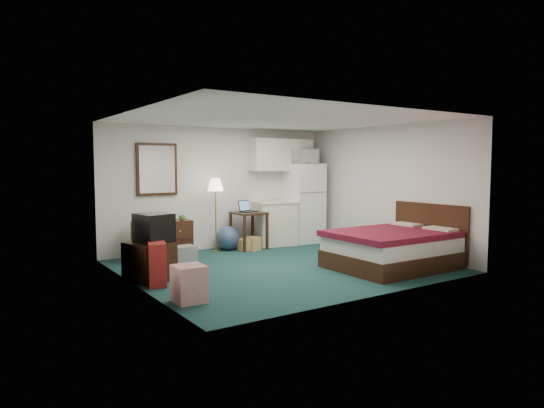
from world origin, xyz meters
TOP-DOWN VIEW (x-y plane):
  - floor at (0.00, 0.00)m, footprint 5.00×4.50m
  - ceiling at (0.00, 0.00)m, footprint 5.00×4.50m
  - walls at (0.00, 0.00)m, footprint 5.01×4.51m
  - mirror at (-1.35, 2.22)m, footprint 0.80×0.06m
  - upper_cabinets at (1.45, 2.08)m, footprint 1.50×0.35m
  - headboard at (2.46, -1.14)m, footprint 0.06×1.56m
  - dresser at (-1.45, 1.73)m, footprint 1.08×0.56m
  - floor_lamp at (-0.28, 1.88)m, footprint 0.35×0.35m
  - desk at (0.43, 1.78)m, footprint 0.62×0.62m
  - exercise_ball at (0.01, 1.91)m, footprint 0.61×0.61m
  - kitchen_counter at (1.17, 1.91)m, footprint 0.94×0.78m
  - fridge at (1.93, 1.88)m, footprint 0.76×0.76m
  - bed at (1.48, -1.14)m, footprint 1.97×1.54m
  - tv_stand at (-2.21, 0.29)m, footprint 0.73×0.76m
  - suitcase at (-2.24, -0.11)m, footprint 0.34×0.44m
  - retail_box at (-2.19, -1.14)m, footprint 0.39×0.39m
  - file_bin at (-1.28, 1.20)m, footprint 0.44×0.33m
  - cardboard_box_a at (0.28, 1.65)m, footprint 0.28×0.24m
  - cardboard_box_b at (0.42, 1.60)m, footprint 0.28×0.31m
  - laptop at (0.44, 1.79)m, footprint 0.40×0.36m
  - crt_tv at (-2.14, 0.27)m, footprint 0.58×0.60m
  - microwave at (1.91, 1.87)m, footprint 0.68×0.52m
  - book_a at (-1.69, 1.65)m, footprint 0.15×0.05m
  - book_b at (-1.51, 1.80)m, footprint 0.17×0.03m
  - mug at (-1.11, 1.60)m, footprint 0.12×0.09m

SIDE VIEW (x-z plane):
  - floor at x=0.00m, z-range -0.01..0.01m
  - cardboard_box_a at x=0.28m, z-range 0.00..0.23m
  - cardboard_box_b at x=0.42m, z-range 0.00..0.27m
  - file_bin at x=-1.28m, z-range 0.00..0.30m
  - retail_box at x=-2.19m, z-range 0.00..0.47m
  - exercise_ball at x=0.01m, z-range 0.00..0.49m
  - tv_stand at x=-2.21m, z-range 0.00..0.57m
  - bed at x=1.48m, z-range 0.00..0.62m
  - suitcase at x=-2.24m, z-range 0.00..0.63m
  - dresser at x=-1.45m, z-range 0.00..0.71m
  - desk at x=0.43m, z-range 0.00..0.77m
  - kitchen_counter at x=1.17m, z-range 0.00..0.91m
  - headboard at x=2.46m, z-range 0.05..1.05m
  - floor_lamp at x=-0.28m, z-range 0.00..1.47m
  - mug at x=-1.11m, z-range 0.71..0.83m
  - crt_tv at x=-2.14m, z-range 0.57..1.01m
  - book_a at x=-1.69m, z-range 0.71..0.91m
  - book_b at x=-1.51m, z-range 0.71..0.94m
  - fridge at x=1.93m, z-range 0.00..1.76m
  - laptop at x=0.44m, z-range 0.77..1.00m
  - walls at x=0.00m, z-range 0.00..2.50m
  - mirror at x=-1.35m, z-range 1.15..2.15m
  - upper_cabinets at x=1.45m, z-range 1.60..2.30m
  - microwave at x=1.91m, z-range 1.76..2.17m
  - ceiling at x=0.00m, z-range 2.50..2.50m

